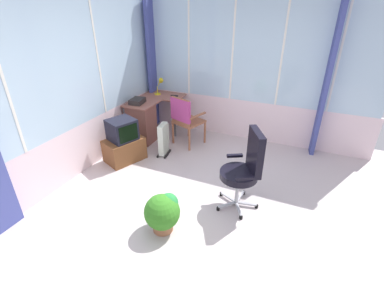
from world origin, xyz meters
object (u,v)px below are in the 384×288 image
desk_lamp (161,84)px  wooden_armchair (184,116)px  tv_on_stand (124,143)px  paper_tray (137,101)px  tv_remote (174,96)px  desk (143,121)px  office_chair (246,166)px  potted_plant (163,212)px  space_heater (164,139)px

desk_lamp → wooden_armchair: bearing=-126.0°
desk_lamp → tv_on_stand: bearing=-177.4°
paper_tray → tv_on_stand: bearing=-166.4°
tv_on_stand → tv_remote: bearing=-10.2°
desk → office_chair: 2.62m
office_chair → potted_plant: 1.20m
tv_remote → wooden_armchair: wooden_armchair is taller
desk_lamp → space_heater: (-1.03, -0.59, -0.69)m
desk → office_chair: size_ratio=1.06×
tv_remote → space_heater: (-0.98, -0.27, -0.48)m
wooden_armchair → desk: bearing=98.3°
office_chair → tv_on_stand: 2.26m
desk → space_heater: bearing=-117.4°
tv_remote → space_heater: tv_remote is taller
paper_tray → office_chair: bearing=-115.4°
potted_plant → office_chair: bearing=-42.3°
tv_remote → desk: bearing=139.6°
tv_on_stand → space_heater: 0.70m
tv_remote → paper_tray: size_ratio=0.50×
tv_on_stand → space_heater: size_ratio=1.28×
office_chair → tv_on_stand: size_ratio=1.46×
tv_remote → office_chair: 2.66m
wooden_armchair → office_chair: size_ratio=0.87×
paper_tray → office_chair: 2.66m
space_heater → potted_plant: bearing=-151.4°
desk → potted_plant: 2.55m
wooden_armchair → tv_on_stand: 1.20m
paper_tray → potted_plant: paper_tray is taller
paper_tray → wooden_armchair: bearing=-80.8°
desk → office_chair: office_chair is taller
desk_lamp → space_heater: bearing=-150.0°
desk → wooden_armchair: 0.87m
tv_remote → potted_plant: 2.95m
tv_on_stand → potted_plant: (-1.21, -1.44, -0.06)m
tv_remote → wooden_armchair: (-0.52, -0.46, -0.18)m
paper_tray → wooden_armchair: wooden_armchair is taller
space_heater → desk: bearing=62.6°
desk → wooden_armchair: bearing=-81.7°
wooden_armchair → tv_on_stand: bearing=142.1°
desk → wooden_armchair: (0.12, -0.84, 0.19)m
desk → wooden_armchair: wooden_armchair is taller
desk_lamp → tv_remote: (-0.05, -0.33, -0.20)m
space_heater → tv_remote: bearing=15.2°
tv_remote → wooden_armchair: bearing=-148.3°
tv_remote → office_chair: office_chair is taller
tv_remote → space_heater: size_ratio=0.25×
paper_tray → potted_plant: 2.63m
desk → tv_remote: bearing=-30.6°
tv_remote → desk_lamp: bearing=71.2°
tv_remote → tv_on_stand: (-1.45, 0.26, -0.45)m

